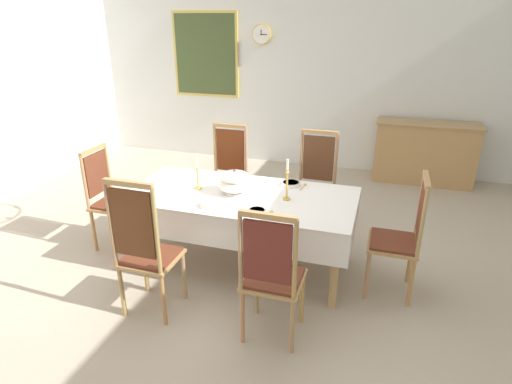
{
  "coord_description": "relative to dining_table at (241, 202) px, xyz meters",
  "views": [
    {
      "loc": [
        1.22,
        -3.29,
        2.32
      ],
      "look_at": [
        0.16,
        0.12,
        0.83
      ],
      "focal_mm": 29.76,
      "sensor_mm": 36.0,
      "label": 1
    }
  ],
  "objects": [
    {
      "name": "chair_north_a",
      "position": [
        -0.49,
        0.91,
        -0.1
      ],
      "size": [
        0.44,
        0.42,
        1.17
      ],
      "rotation": [
        0.0,
        0.0,
        3.14
      ],
      "color": "#AA8E4F",
      "rests_on": "ground"
    },
    {
      "name": "bowl_far_right",
      "position": [
        -0.86,
        -0.38,
        0.1
      ],
      "size": [
        0.16,
        0.16,
        0.04
      ],
      "color": "white",
      "rests_on": "tablecloth"
    },
    {
      "name": "bowl_near_left",
      "position": [
        0.27,
        -0.36,
        0.1
      ],
      "size": [
        0.16,
        0.16,
        0.04
      ],
      "color": "white",
      "rests_on": "tablecloth"
    },
    {
      "name": "chair_north_b",
      "position": [
        0.55,
        0.91,
        -0.1
      ],
      "size": [
        0.44,
        0.42,
        1.17
      ],
      "rotation": [
        0.0,
        0.0,
        3.14
      ],
      "color": "tan",
      "rests_on": "ground"
    },
    {
      "name": "chair_head_west",
      "position": [
        -1.46,
        0.0,
        -0.13
      ],
      "size": [
        0.42,
        0.44,
        1.08
      ],
      "rotation": [
        0.0,
        0.0,
        -1.57
      ],
      "color": "#AC8D4A",
      "rests_on": "ground"
    },
    {
      "name": "soup_tureen",
      "position": [
        -0.06,
        0.0,
        0.2
      ],
      "size": [
        0.3,
        0.3,
        0.24
      ],
      "color": "white",
      "rests_on": "tablecloth"
    },
    {
      "name": "chair_south_a",
      "position": [
        -0.49,
        -0.91,
        -0.08
      ],
      "size": [
        0.44,
        0.42,
        1.23
      ],
      "color": "#B2894A",
      "rests_on": "ground"
    },
    {
      "name": "chair_south_b",
      "position": [
        0.55,
        -0.91,
        -0.12
      ],
      "size": [
        0.44,
        0.42,
        1.12
      ],
      "color": "tan",
      "rests_on": "ground"
    },
    {
      "name": "candlestick_east",
      "position": [
        0.44,
        0.0,
        0.24
      ],
      "size": [
        0.07,
        0.07,
        0.38
      ],
      "color": "gold",
      "rests_on": "tablecloth"
    },
    {
      "name": "bowl_near_right",
      "position": [
        0.4,
        0.35,
        0.1
      ],
      "size": [
        0.19,
        0.19,
        0.04
      ],
      "color": "white",
      "rests_on": "tablecloth"
    },
    {
      "name": "candlestick_west",
      "position": [
        -0.44,
        0.0,
        0.2
      ],
      "size": [
        0.07,
        0.07,
        0.32
      ],
      "color": "gold",
      "rests_on": "tablecloth"
    },
    {
      "name": "back_wall",
      "position": [
        0.0,
        3.32,
        0.96
      ],
      "size": [
        7.19,
        0.08,
        3.31
      ],
      "primitive_type": "cube",
      "color": "silver",
      "rests_on": "ground"
    },
    {
      "name": "tablecloth",
      "position": [
        0.0,
        -0.0,
        0.01
      ],
      "size": [
        2.13,
        1.03,
        0.3
      ],
      "color": "white",
      "rests_on": "dining_table"
    },
    {
      "name": "dining_table",
      "position": [
        0.0,
        0.0,
        0.0
      ],
      "size": [
        2.11,
        1.01,
        0.77
      ],
      "color": "tan",
      "rests_on": "ground"
    },
    {
      "name": "framed_painting",
      "position": [
        -1.74,
        3.26,
        1.03
      ],
      "size": [
        1.12,
        0.05,
        1.34
      ],
      "color": "#D1B251"
    },
    {
      "name": "ground",
      "position": [
        0.0,
        -0.16,
        -0.71
      ],
      "size": [
        7.19,
        6.88,
        0.04
      ],
      "primitive_type": "cube",
      "color": "#B3A690"
    },
    {
      "name": "bowl_far_left",
      "position": [
        -0.18,
        -0.34,
        0.1
      ],
      "size": [
        0.18,
        0.18,
        0.03
      ],
      "color": "white",
      "rests_on": "tablecloth"
    },
    {
      "name": "mounted_clock",
      "position": [
        -0.77,
        3.25,
        1.35
      ],
      "size": [
        0.31,
        0.06,
        0.31
      ],
      "color": "#D1B251"
    },
    {
      "name": "sideboard",
      "position": [
        1.81,
        3.0,
        -0.24
      ],
      "size": [
        1.44,
        0.48,
        0.9
      ],
      "rotation": [
        0.0,
        0.0,
        3.14
      ],
      "color": "tan",
      "rests_on": "ground"
    },
    {
      "name": "chair_head_east",
      "position": [
        1.46,
        0.0,
        -0.12
      ],
      "size": [
        0.42,
        0.44,
        1.11
      ],
      "rotation": [
        0.0,
        0.0,
        1.57
      ],
      "color": "#AF7D59",
      "rests_on": "ground"
    },
    {
      "name": "spoon_secondary",
      "position": [
        0.52,
        0.38,
        0.09
      ],
      "size": [
        0.04,
        0.18,
        0.01
      ],
      "rotation": [
        0.0,
        0.0,
        -0.12
      ],
      "color": "gold",
      "rests_on": "tablecloth"
    },
    {
      "name": "spoon_primary",
      "position": [
        0.38,
        -0.33,
        0.09
      ],
      "size": [
        0.03,
        0.18,
        0.01
      ],
      "rotation": [
        0.0,
        0.0,
        -0.01
      ],
      "color": "gold",
      "rests_on": "tablecloth"
    }
  ]
}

